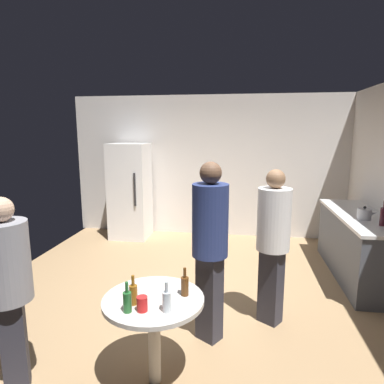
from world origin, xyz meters
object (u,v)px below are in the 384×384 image
Objects in this scene: person_in_white_shirt at (273,235)px; beer_bottle_brown at (185,285)px; kettle at (365,214)px; plastic_cup_red at (142,304)px; beer_bottle_amber at (133,294)px; beer_bottle_green at (127,301)px; wine_bottle_on_counter at (383,216)px; person_in_gray_shirt at (8,283)px; refrigerator at (130,191)px; person_in_navy_shirt at (210,238)px; foreground_table at (154,310)px; beer_bottle_clear at (167,301)px.

beer_bottle_brown is at bearing -3.41° from person_in_white_shirt.
kettle is 2.22× the size of plastic_cup_red.
beer_bottle_amber and beer_bottle_green have the same top height.
person_in_gray_shirt reaches higher than wine_bottle_on_counter.
plastic_cup_red is 1.02m from person_in_gray_shirt.
wine_bottle_on_counter is at bearing 39.58° from beer_bottle_green.
refrigerator is at bearing 64.03° from person_in_gray_shirt.
beer_bottle_green is at bearing -71.30° from refrigerator.
wine_bottle_on_counter is 2.30m from person_in_navy_shirt.
foreground_table is 0.25m from beer_bottle_amber.
beer_bottle_clear is (0.28, 0.04, 0.00)m from beer_bottle_green.
person_in_gray_shirt is at bearing -148.49° from wine_bottle_on_counter.
wine_bottle_on_counter is at bearing 154.21° from person_in_navy_shirt.
person_in_gray_shirt is (-3.28, -2.36, -0.06)m from kettle.
beer_bottle_clear reaches higher than plastic_cup_red.
plastic_cup_red is (-0.03, -0.20, 0.16)m from foreground_table.
foreground_table is 0.31m from beer_bottle_brown.
person_in_navy_shirt reaches higher than wine_bottle_on_counter.
beer_bottle_amber is (1.32, -3.77, -0.08)m from refrigerator.
person_in_navy_shirt reaches higher than person_in_white_shirt.
person_in_gray_shirt is at bearing -166.28° from foreground_table.
beer_bottle_brown is at bearing 18.75° from person_in_navy_shirt.
refrigerator reaches higher than plastic_cup_red.
beer_bottle_amber is at bearing -0.38° from person_in_navy_shirt.
person_in_white_shirt is at bearing 45.81° from beer_bottle_amber.
beer_bottle_brown is 1.33m from person_in_gray_shirt.
foreground_table is at bearing 81.47° from plastic_cup_red.
person_in_white_shirt is 0.73m from person_in_navy_shirt.
person_in_navy_shirt reaches higher than person_in_gray_shirt.
kettle is 0.30m from wine_bottle_on_counter.
beer_bottle_amber and beer_bottle_clear have the same top height.
wine_bottle_on_counter is at bearing -0.28° from person_in_gray_shirt.
kettle is 0.14× the size of person_in_navy_shirt.
beer_bottle_amber reaches higher than plastic_cup_red.
refrigerator is 3.99m from beer_bottle_amber.
wine_bottle_on_counter is at bearing -67.32° from kettle.
plastic_cup_red is (-2.39, -2.03, -0.23)m from wine_bottle_on_counter.
person_in_white_shirt is at bearing 0.51° from person_in_gray_shirt.
beer_bottle_amber is at bearing -151.26° from beer_bottle_brown.
person_in_white_shirt is at bearing 155.76° from person_in_navy_shirt.
refrigerator is at bearing 115.19° from beer_bottle_brown.
beer_bottle_green is (-0.13, -0.23, 0.19)m from foreground_table.
plastic_cup_red is at bearing -174.67° from beer_bottle_clear.
wine_bottle_on_counter is at bearing 38.13° from beer_bottle_amber.
person_in_navy_shirt is at bearing -141.76° from kettle.
kettle is at bearing -22.75° from refrigerator.
refrigerator reaches higher than beer_bottle_clear.
person_in_navy_shirt is at bearing 59.48° from beer_bottle_green.
beer_bottle_green is 2.09× the size of plastic_cup_red.
person_in_white_shirt is (0.76, 0.95, 0.15)m from beer_bottle_brown.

